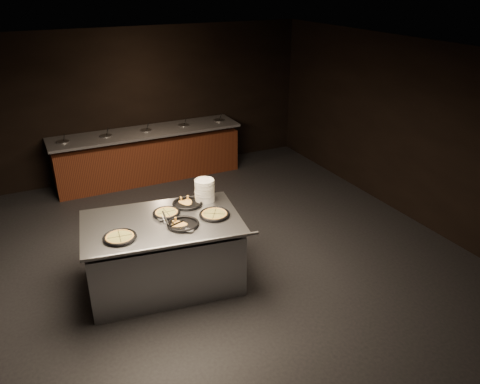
{
  "coord_description": "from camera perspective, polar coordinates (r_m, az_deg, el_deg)",
  "views": [
    {
      "loc": [
        -2.21,
        -5.1,
        3.78
      ],
      "look_at": [
        0.44,
        0.3,
        0.97
      ],
      "focal_mm": 35.0,
      "sensor_mm": 36.0,
      "label": 1
    }
  ],
  "objects": [
    {
      "name": "plate_stack",
      "position": [
        6.39,
        -4.34,
        0.21
      ],
      "size": [
        0.27,
        0.27,
        0.3
      ],
      "primitive_type": "cylinder",
      "color": "white",
      "rests_on": "serving_counter"
    },
    {
      "name": "room",
      "position": [
        6.03,
        -2.46,
        2.32
      ],
      "size": [
        7.02,
        8.02,
        2.92
      ],
      "color": "black",
      "rests_on": "ground"
    },
    {
      "name": "pan_cheese_slices_b",
      "position": [
        5.84,
        -6.96,
        -3.89
      ],
      "size": [
        0.4,
        0.4,
        0.04
      ],
      "rotation": [
        0.0,
        0.0,
        2.1
      ],
      "color": "black",
      "rests_on": "serving_counter"
    },
    {
      "name": "pan_cheese_slices_a",
      "position": [
        6.35,
        -6.42,
        -1.38
      ],
      "size": [
        0.41,
        0.41,
        0.04
      ],
      "rotation": [
        0.0,
        0.0,
        1.2
      ],
      "color": "black",
      "rests_on": "serving_counter"
    },
    {
      "name": "server_right",
      "position": [
        5.7,
        -7.28,
        -4.08
      ],
      "size": [
        0.27,
        0.23,
        0.16
      ],
      "rotation": [
        0.0,
        0.0,
        -0.63
      ],
      "color": "silver",
      "rests_on": "serving_counter"
    },
    {
      "name": "serving_counter",
      "position": [
        6.23,
        -9.23,
        -7.54
      ],
      "size": [
        2.14,
        1.55,
        0.95
      ],
      "rotation": [
        0.0,
        0.0,
        -0.15
      ],
      "color": "silver",
      "rests_on": "ground"
    },
    {
      "name": "server_left",
      "position": [
        5.89,
        -9.21,
        -3.18
      ],
      "size": [
        0.09,
        0.32,
        0.15
      ],
      "rotation": [
        0.0,
        0.0,
        1.61
      ],
      "color": "silver",
      "rests_on": "serving_counter"
    },
    {
      "name": "pan_veggie_slices",
      "position": [
        6.03,
        -3.13,
        -2.72
      ],
      "size": [
        0.4,
        0.4,
        0.04
      ],
      "rotation": [
        0.0,
        0.0,
        -0.56
      ],
      "color": "black",
      "rests_on": "serving_counter"
    },
    {
      "name": "salad_bar",
      "position": [
        9.54,
        -11.06,
        4.09
      ],
      "size": [
        3.7,
        0.83,
        1.18
      ],
      "color": "#602C16",
      "rests_on": "ground"
    },
    {
      "name": "pan_veggie_whole",
      "position": [
        5.7,
        -14.45,
        -5.36
      ],
      "size": [
        0.4,
        0.4,
        0.04
      ],
      "rotation": [
        0.0,
        0.0,
        -0.11
      ],
      "color": "black",
      "rests_on": "serving_counter"
    },
    {
      "name": "pan_cheese_whole",
      "position": [
        6.14,
        -8.96,
        -2.51
      ],
      "size": [
        0.36,
        0.36,
        0.04
      ],
      "rotation": [
        0.0,
        0.0,
        0.06
      ],
      "color": "black",
      "rests_on": "serving_counter"
    }
  ]
}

